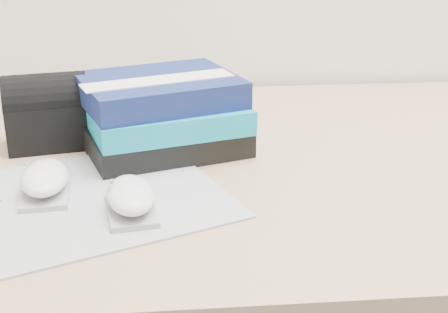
{
  "coord_description": "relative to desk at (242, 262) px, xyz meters",
  "views": [
    {
      "loc": [
        -0.12,
        0.67,
        1.1
      ],
      "look_at": [
        -0.05,
        1.48,
        0.77
      ],
      "focal_mm": 50.0,
      "sensor_mm": 36.0,
      "label": 1
    }
  ],
  "objects": [
    {
      "name": "mouse_front",
      "position": [
        -0.17,
        -0.25,
        0.26
      ],
      "size": [
        0.08,
        0.12,
        0.05
      ],
      "color": "#9D9EA0",
      "rests_on": "mousepad"
    },
    {
      "name": "pouch",
      "position": [
        -0.32,
        0.01,
        0.29
      ],
      "size": [
        0.14,
        0.11,
        0.12
      ],
      "color": "black",
      "rests_on": "desk"
    },
    {
      "name": "mouse_rear",
      "position": [
        -0.29,
        -0.19,
        0.26
      ],
      "size": [
        0.07,
        0.12,
        0.05
      ],
      "color": "#A9A8AB",
      "rests_on": "mousepad"
    },
    {
      "name": "mousepad",
      "position": [
        -0.25,
        -0.21,
        0.24
      ],
      "size": [
        0.48,
        0.43,
        0.0
      ],
      "primitive_type": "cube",
      "rotation": [
        0.0,
        0.0,
        0.39
      ],
      "color": "gray",
      "rests_on": "desk"
    },
    {
      "name": "desk",
      "position": [
        0.0,
        0.0,
        0.0
      ],
      "size": [
        1.6,
        0.8,
        0.73
      ],
      "color": "tan",
      "rests_on": "ground"
    },
    {
      "name": "book_stack",
      "position": [
        -0.13,
        -0.02,
        0.29
      ],
      "size": [
        0.29,
        0.26,
        0.12
      ],
      "color": "black",
      "rests_on": "desk"
    }
  ]
}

